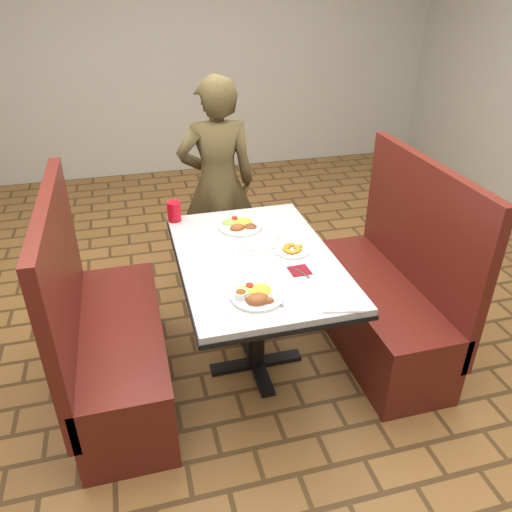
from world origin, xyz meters
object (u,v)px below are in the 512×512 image
object	(u,v)px
dining_table	(256,272)
diner_person	(218,184)
near_dinner_plate	(256,293)
booth_bench_right	(384,300)
red_tumbler	(174,211)
far_dinner_plate	(240,223)
plantain_plate	(292,250)
booth_bench_left	(111,344)

from	to	relation	value
dining_table	diner_person	size ratio (longest dim) A/B	0.81
near_dinner_plate	diner_person	bearing A→B (deg)	85.97
booth_bench_right	red_tumbler	size ratio (longest dim) A/B	9.96
diner_person	near_dinner_plate	xyz separation A→B (m)	(-0.10, -1.43, 0.03)
far_dinner_plate	diner_person	bearing A→B (deg)	89.79
diner_person	far_dinner_plate	xyz separation A→B (m)	(-0.00, -0.70, 0.02)
dining_table	diner_person	distance (m)	1.06
near_dinner_plate	plantain_plate	bearing A→B (deg)	51.37
red_tumbler	far_dinner_plate	bearing A→B (deg)	-27.65
booth_bench_right	far_dinner_plate	bearing A→B (deg)	156.14
booth_bench_left	diner_person	xyz separation A→B (m)	(0.80, 1.05, 0.42)
booth_bench_left	near_dinner_plate	bearing A→B (deg)	-28.31
dining_table	far_dinner_plate	distance (m)	0.37
booth_bench_left	diner_person	distance (m)	1.39
booth_bench_right	near_dinner_plate	bearing A→B (deg)	-157.26
diner_person	plantain_plate	bearing A→B (deg)	101.38
booth_bench_left	plantain_plate	world-z (taller)	booth_bench_left
dining_table	booth_bench_right	bearing A→B (deg)	0.00
dining_table	booth_bench_left	xyz separation A→B (m)	(-0.80, 0.00, -0.32)
dining_table	booth_bench_left	size ratio (longest dim) A/B	1.01
booth_bench_right	plantain_plate	bearing A→B (deg)	-179.65
booth_bench_left	red_tumbler	world-z (taller)	booth_bench_left
booth_bench_left	far_dinner_plate	world-z (taller)	booth_bench_left
booth_bench_right	near_dinner_plate	world-z (taller)	booth_bench_right
near_dinner_plate	far_dinner_plate	distance (m)	0.74
booth_bench_left	red_tumbler	size ratio (longest dim) A/B	9.96
red_tumbler	plantain_plate	bearing A→B (deg)	-44.32
near_dinner_plate	plantain_plate	world-z (taller)	near_dinner_plate
diner_person	red_tumbler	world-z (taller)	diner_person
diner_person	plantain_plate	xyz separation A→B (m)	(0.20, -1.06, 0.01)
near_dinner_plate	red_tumbler	bearing A→B (deg)	105.84
near_dinner_plate	far_dinner_plate	size ratio (longest dim) A/B	0.96
booth_bench_left	booth_bench_right	bearing A→B (deg)	0.00
diner_person	near_dinner_plate	world-z (taller)	diner_person
red_tumbler	near_dinner_plate	bearing A→B (deg)	-74.16
booth_bench_right	diner_person	world-z (taller)	diner_person
booth_bench_right	dining_table	bearing A→B (deg)	180.00
booth_bench_right	diner_person	bearing A→B (deg)	127.15
far_dinner_plate	red_tumbler	distance (m)	0.41
near_dinner_plate	plantain_plate	distance (m)	0.48
near_dinner_plate	booth_bench_left	bearing A→B (deg)	151.69
dining_table	plantain_plate	bearing A→B (deg)	-1.06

